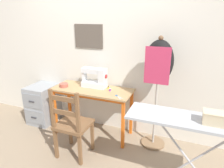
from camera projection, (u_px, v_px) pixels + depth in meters
ground_plane at (86, 141)px, 2.87m from camera, size 14.00×14.00×0.00m
wall_back at (100, 46)px, 2.92m from camera, size 10.00×0.07×2.55m
sewing_table at (92, 96)px, 2.86m from camera, size 1.15×0.46×0.71m
sewing_machine at (96, 78)px, 2.86m from camera, size 0.37×0.16×0.30m
fabric_bowl at (64, 85)px, 2.91m from camera, size 0.13×0.13×0.05m
scissors at (118, 96)px, 2.57m from camera, size 0.13×0.12×0.01m
thread_spool_near_machine at (109, 88)px, 2.83m from camera, size 0.04×0.04×0.04m
thread_spool_mid_table at (110, 90)px, 2.74m from camera, size 0.03×0.03×0.04m
wooden_chair at (72, 125)px, 2.44m from camera, size 0.40×0.38×0.93m
filing_cabinet at (43, 104)px, 3.32m from camera, size 0.39×0.49×0.63m
dress_form at (159, 68)px, 2.44m from camera, size 0.35×0.32×1.48m
ironing_board at (196, 125)px, 1.72m from camera, size 1.19×0.34×0.87m
storage_box at (214, 118)px, 1.62m from camera, size 0.17×0.12×0.11m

